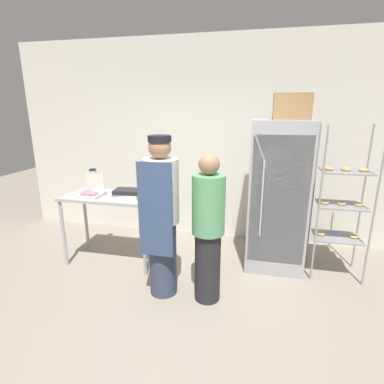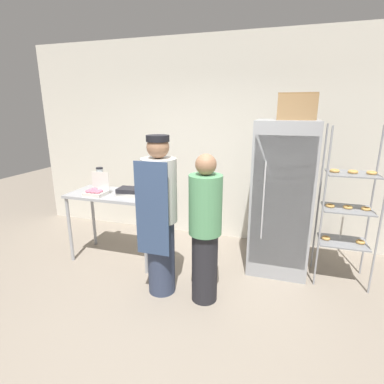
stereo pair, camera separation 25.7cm
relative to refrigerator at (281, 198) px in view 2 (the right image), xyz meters
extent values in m
plane|color=gray|center=(-0.94, -1.45, -0.94)|extent=(14.00, 14.00, 0.00)
cube|color=silver|center=(-0.94, 0.82, 0.58)|extent=(6.40, 0.12, 3.03)
cube|color=#9EA0A5|center=(0.00, 0.01, 0.00)|extent=(0.71, 0.71, 1.88)
cube|color=gray|center=(0.00, -0.34, 0.02)|extent=(0.65, 0.02, 1.54)
cylinder|color=silver|center=(-0.19, -0.36, 0.05)|extent=(0.02, 0.02, 0.92)
cylinder|color=#93969B|center=(0.44, -0.31, -0.02)|extent=(0.02, 0.02, 1.84)
cylinder|color=#93969B|center=(1.02, -0.31, -0.02)|extent=(0.02, 0.02, 1.84)
cylinder|color=#93969B|center=(0.44, 0.12, -0.02)|extent=(0.02, 0.02, 1.84)
cylinder|color=#93969B|center=(1.02, 0.12, -0.02)|extent=(0.02, 0.02, 1.84)
cube|color=gray|center=(0.73, -0.09, -0.45)|extent=(0.53, 0.39, 0.01)
torus|color=#DBA351|center=(0.55, -0.09, -0.43)|extent=(0.10, 0.10, 0.04)
torus|color=#DBA351|center=(0.92, -0.09, -0.43)|extent=(0.10, 0.10, 0.04)
cube|color=gray|center=(0.73, -0.09, -0.04)|extent=(0.53, 0.39, 0.01)
torus|color=#DBA351|center=(0.55, -0.09, -0.02)|extent=(0.10, 0.10, 0.03)
torus|color=#DBA351|center=(0.73, -0.09, -0.02)|extent=(0.10, 0.10, 0.03)
torus|color=#DBA351|center=(0.92, -0.09, -0.02)|extent=(0.10, 0.10, 0.03)
cube|color=gray|center=(0.73, -0.09, 0.37)|extent=(0.53, 0.39, 0.01)
torus|color=#DBA351|center=(0.55, -0.09, 0.39)|extent=(0.11, 0.11, 0.03)
torus|color=#DBA351|center=(0.73, -0.09, 0.39)|extent=(0.11, 0.11, 0.03)
torus|color=#DBA351|center=(0.92, -0.09, 0.39)|extent=(0.11, 0.11, 0.03)
cube|color=#9EA0A5|center=(-2.11, -0.39, -0.03)|extent=(1.19, 0.60, 0.04)
cylinder|color=#9EA0A5|center=(-2.66, -0.65, -0.49)|extent=(0.04, 0.04, 0.89)
cylinder|color=#9EA0A5|center=(-1.55, -0.65, -0.49)|extent=(0.04, 0.04, 0.89)
cylinder|color=#9EA0A5|center=(-2.66, -0.13, -0.49)|extent=(0.04, 0.04, 0.89)
cylinder|color=#9EA0A5|center=(-1.55, -0.13, -0.49)|extent=(0.04, 0.04, 0.89)
cube|color=silver|center=(-2.28, -0.55, 0.01)|extent=(0.25, 0.23, 0.05)
cube|color=silver|center=(-2.28, -0.43, 0.15)|extent=(0.25, 0.01, 0.23)
torus|color=#C66B84|center=(-2.34, -0.61, 0.05)|extent=(0.08, 0.08, 0.03)
torus|color=#C66B84|center=(-2.28, -0.61, 0.05)|extent=(0.08, 0.08, 0.03)
torus|color=#C66B84|center=(-2.22, -0.61, 0.05)|extent=(0.08, 0.08, 0.03)
torus|color=#C66B84|center=(-2.34, -0.55, 0.05)|extent=(0.08, 0.08, 0.03)
torus|color=#C66B84|center=(-2.28, -0.55, 0.05)|extent=(0.08, 0.08, 0.03)
torus|color=#C66B84|center=(-2.22, -0.55, 0.05)|extent=(0.08, 0.08, 0.03)
torus|color=#C66B84|center=(-2.34, -0.49, 0.05)|extent=(0.08, 0.08, 0.03)
cylinder|color=black|center=(-2.44, -0.20, 0.03)|extent=(0.12, 0.12, 0.09)
cylinder|color=#B2BCC1|center=(-2.44, -0.20, 0.17)|extent=(0.09, 0.09, 0.18)
cylinder|color=black|center=(-2.44, -0.20, 0.27)|extent=(0.09, 0.09, 0.02)
cube|color=silver|center=(-1.84, -0.43, 0.01)|extent=(0.32, 0.22, 0.05)
cube|color=#232328|center=(-1.84, -0.43, 0.06)|extent=(0.34, 0.25, 0.05)
cube|color=#937047|center=(0.09, 0.04, 1.08)|extent=(0.43, 0.29, 0.28)
cube|color=olive|center=(0.09, 0.04, 1.23)|extent=(0.43, 0.15, 0.02)
cylinder|color=#333D56|center=(-1.22, -0.95, -0.52)|extent=(0.30, 0.30, 0.85)
cylinder|color=beige|center=(-1.22, -0.95, 0.24)|extent=(0.37, 0.37, 0.67)
sphere|color=#9E7051|center=(-1.22, -0.95, 0.69)|extent=(0.23, 0.23, 0.23)
cube|color=#33476B|center=(-1.22, -1.14, 0.09)|extent=(0.35, 0.02, 0.97)
cylinder|color=black|center=(-1.22, -0.95, 0.78)|extent=(0.23, 0.23, 0.06)
cylinder|color=#232328|center=(-0.72, -0.96, -0.55)|extent=(0.27, 0.27, 0.77)
cylinder|color=#569966|center=(-0.72, -0.96, 0.14)|extent=(0.34, 0.34, 0.61)
sphere|color=#9E7051|center=(-0.72, -0.96, 0.55)|extent=(0.21, 0.21, 0.21)
camera|label=1|loc=(-0.26, -3.78, 1.06)|focal=28.00mm
camera|label=2|loc=(-0.01, -3.71, 1.06)|focal=28.00mm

